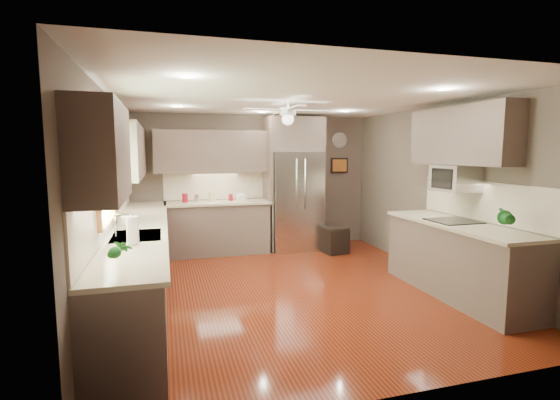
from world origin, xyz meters
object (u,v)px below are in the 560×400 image
bowl (242,199)px  refrigerator (294,186)px  soap_bottle (126,219)px  potted_plant_right (507,217)px  canister_b (197,198)px  paper_towel (133,230)px  canister_d (231,197)px  stool (335,240)px  canister_c (212,196)px  canister_a (185,198)px  potted_plant_left (120,250)px  microwave (455,178)px

bowl → refrigerator: size_ratio=0.09×
soap_bottle → potted_plant_right: 4.25m
canister_b → paper_towel: (-0.85, -3.18, 0.07)m
refrigerator → canister_d: bearing=175.1°
paper_towel → stool: bearing=38.3°
canister_c → refrigerator: 1.53m
canister_d → canister_a: bearing=-177.8°
canister_c → soap_bottle: soap_bottle is taller
canister_c → potted_plant_left: bearing=-105.9°
soap_bottle → paper_towel: paper_towel is taller
canister_d → microwave: microwave is taller
canister_d → refrigerator: size_ratio=0.05×
soap_bottle → refrigerator: size_ratio=0.09×
canister_a → canister_b: canister_a is taller
stool → paper_towel: (-3.24, -2.56, 0.84)m
stool → bowl: bearing=160.2°
canister_a → canister_c: bearing=0.2°
canister_b → paper_towel: bearing=-104.9°
soap_bottle → potted_plant_right: size_ratio=0.58×
canister_b → potted_plant_left: 4.12m
potted_plant_left → microwave: 4.19m
bowl → microwave: (2.31, -2.75, 0.51)m
refrigerator → microwave: refrigerator is taller
microwave → stool: (-0.72, 2.18, -1.24)m
refrigerator → microwave: (1.33, -2.71, 0.29)m
canister_d → potted_plant_right: potted_plant_right is taller
canister_d → potted_plant_right: bearing=-57.4°
canister_d → potted_plant_right: 4.47m
canister_c → potted_plant_right: 4.64m
canister_a → potted_plant_left: size_ratio=0.54×
potted_plant_left → paper_towel: 0.84m
potted_plant_left → bowl: bearing=67.1°
canister_b → soap_bottle: 2.50m
potted_plant_right → refrigerator: bearing=108.5°
canister_c → canister_b: bearing=175.3°
potted_plant_left → canister_b: bearing=77.7°
potted_plant_right → bowl: (-2.21, 3.71, -0.16)m
potted_plant_left → potted_plant_right: (3.89, 0.26, 0.03)m
paper_towel → potted_plant_right: bearing=-8.5°
potted_plant_left → potted_plant_right: bearing=3.9°
canister_d → stool: (1.78, -0.63, -0.76)m
canister_a → refrigerator: (1.99, -0.07, 0.17)m
canister_d → potted_plant_left: potted_plant_left is taller
potted_plant_right → paper_towel: 3.91m
potted_plant_left → refrigerator: (2.67, 3.93, 0.10)m
refrigerator → microwave: bearing=-63.9°
canister_d → potted_plant_right: (2.41, -3.77, 0.12)m
canister_c → stool: (2.13, -0.60, -0.79)m
stool → paper_towel: paper_towel is taller
canister_c → canister_d: canister_c is taller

